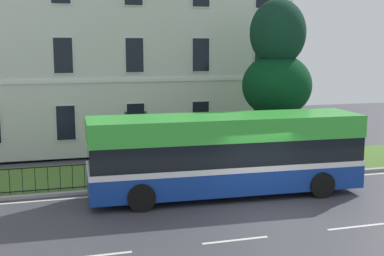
{
  "coord_description": "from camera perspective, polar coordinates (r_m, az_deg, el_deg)",
  "views": [
    {
      "loc": [
        -6.97,
        -14.65,
        5.5
      ],
      "look_at": [
        -1.45,
        4.69,
        2.24
      ],
      "focal_mm": 46.91,
      "sensor_mm": 36.0,
      "label": 1
    }
  ],
  "objects": [
    {
      "name": "iron_verge_railing",
      "position": [
        20.09,
        -3.7,
        -4.87
      ],
      "size": [
        18.56,
        0.04,
        0.97
      ],
      "color": "black",
      "rests_on": "ground_plane"
    },
    {
      "name": "evergreen_tree",
      "position": [
        23.77,
        9.85,
        3.52
      ],
      "size": [
        3.72,
        3.72,
        7.8
      ],
      "color": "#423328",
      "rests_on": "ground_plane"
    },
    {
      "name": "georgian_townhouse",
      "position": [
        29.51,
        -8.1,
        10.82
      ],
      "size": [
        17.31,
        9.33,
        12.45
      ],
      "color": "silver",
      "rests_on": "ground_plane"
    },
    {
      "name": "single_decker_bus",
      "position": [
        18.68,
        3.91,
        -2.91
      ],
      "size": [
        10.26,
        2.9,
        3.01
      ],
      "rotation": [
        0.0,
        0.0,
        -0.04
      ],
      "color": "navy",
      "rests_on": "ground_plane"
    },
    {
      "name": "ground_plane",
      "position": [
        17.86,
        7.98,
        -8.88
      ],
      "size": [
        60.0,
        56.0,
        0.18
      ],
      "color": "#3E3E45"
    },
    {
      "name": "litter_bin",
      "position": [
        21.21,
        2.52,
        -3.98
      ],
      "size": [
        0.45,
        0.45,
        1.09
      ],
      "color": "#4C4742",
      "rests_on": "ground_plane"
    }
  ]
}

